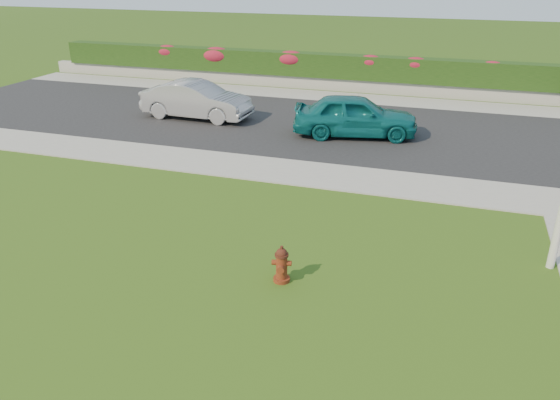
% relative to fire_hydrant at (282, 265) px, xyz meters
% --- Properties ---
extents(ground, '(120.00, 120.00, 0.00)m').
position_rel_fire_hydrant_xyz_m(ground, '(-0.77, -3.18, -0.36)').
color(ground, black).
rests_on(ground, ground).
extents(street_far, '(26.00, 8.00, 0.04)m').
position_rel_fire_hydrant_xyz_m(street_far, '(-5.77, 10.82, -0.34)').
color(street_far, black).
rests_on(street_far, ground).
extents(sidewalk_far, '(24.00, 2.00, 0.04)m').
position_rel_fire_hydrant_xyz_m(sidewalk_far, '(-6.77, 5.82, -0.34)').
color(sidewalk_far, gray).
rests_on(sidewalk_far, ground).
extents(sidewalk_beyond, '(34.00, 2.00, 0.04)m').
position_rel_fire_hydrant_xyz_m(sidewalk_beyond, '(-1.77, 15.82, -0.34)').
color(sidewalk_beyond, gray).
rests_on(sidewalk_beyond, ground).
extents(retaining_wall, '(34.00, 0.40, 0.60)m').
position_rel_fire_hydrant_xyz_m(retaining_wall, '(-1.77, 17.32, -0.06)').
color(retaining_wall, gray).
rests_on(retaining_wall, ground).
extents(hedge, '(32.00, 0.90, 1.10)m').
position_rel_fire_hydrant_xyz_m(hedge, '(-1.77, 17.42, 0.79)').
color(hedge, black).
rests_on(hedge, retaining_wall).
extents(fire_hydrant, '(0.40, 0.38, 0.77)m').
position_rel_fire_hydrant_xyz_m(fire_hydrant, '(0.00, 0.00, 0.00)').
color(fire_hydrant, '#551C0D').
rests_on(fire_hydrant, ground).
extents(sedan_teal, '(4.61, 2.62, 1.48)m').
position_rel_fire_hydrant_xyz_m(sedan_teal, '(-0.49, 9.98, 0.41)').
color(sedan_teal, '#0C5E61').
rests_on(sedan_teal, street_far).
extents(sedan_silver, '(4.40, 1.67, 1.43)m').
position_rel_fire_hydrant_xyz_m(sedan_silver, '(-6.89, 10.43, 0.39)').
color(sedan_silver, '#95969C').
rests_on(sedan_silver, street_far).
extents(flower_clump_a, '(1.27, 0.82, 0.64)m').
position_rel_fire_hydrant_xyz_m(flower_clump_a, '(-11.89, 17.32, 1.08)').
color(flower_clump_a, maroon).
rests_on(flower_clump_a, hedge).
extents(flower_clump_b, '(1.57, 1.01, 0.79)m').
position_rel_fire_hydrant_xyz_m(flower_clump_b, '(-9.08, 17.32, 1.02)').
color(flower_clump_b, maroon).
rests_on(flower_clump_b, hedge).
extents(flower_clump_c, '(1.47, 0.94, 0.73)m').
position_rel_fire_hydrant_xyz_m(flower_clump_c, '(-5.12, 17.32, 1.04)').
color(flower_clump_c, maroon).
rests_on(flower_clump_c, hedge).
extents(flower_clump_d, '(1.19, 0.77, 0.60)m').
position_rel_fire_hydrant_xyz_m(flower_clump_d, '(-1.22, 17.32, 1.10)').
color(flower_clump_d, maroon).
rests_on(flower_clump_d, hedge).
extents(flower_clump_e, '(1.20, 0.77, 0.60)m').
position_rel_fire_hydrant_xyz_m(flower_clump_e, '(0.86, 17.32, 1.10)').
color(flower_clump_e, maroon).
rests_on(flower_clump_e, hedge).
extents(flower_clump_f, '(1.03, 0.66, 0.51)m').
position_rel_fire_hydrant_xyz_m(flower_clump_f, '(4.16, 17.32, 1.13)').
color(flower_clump_f, maroon).
rests_on(flower_clump_f, hedge).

